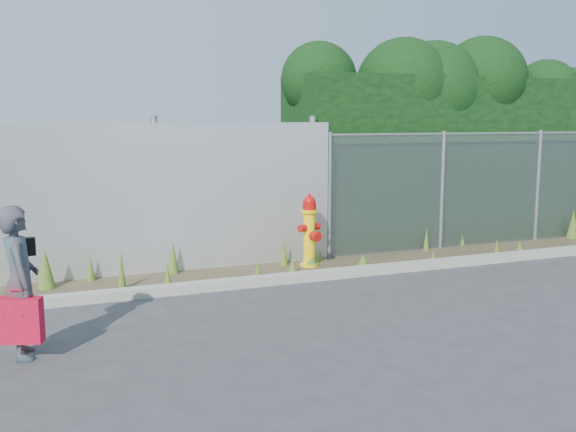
{
  "coord_description": "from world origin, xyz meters",
  "views": [
    {
      "loc": [
        -3.33,
        -6.27,
        2.25
      ],
      "look_at": [
        -0.3,
        1.4,
        1.0
      ],
      "focal_mm": 40.0,
      "sensor_mm": 36.0,
      "label": 1
    }
  ],
  "objects": [
    {
      "name": "woman",
      "position": [
        -3.53,
        0.12,
        0.73
      ],
      "size": [
        0.4,
        0.56,
        1.46
      ],
      "primitive_type": "imported",
      "rotation": [
        0.0,
        0.0,
        1.66
      ],
      "color": "#105F66",
      "rests_on": "ground"
    },
    {
      "name": "weed_strip",
      "position": [
        0.26,
        2.44,
        0.12
      ],
      "size": [
        16.0,
        1.31,
        0.55
      ],
      "color": "#413625",
      "rests_on": "ground"
    },
    {
      "name": "curb",
      "position": [
        0.0,
        1.8,
        0.06
      ],
      "size": [
        16.0,
        0.22,
        0.12
      ],
      "primitive_type": "cube",
      "color": "gray",
      "rests_on": "ground"
    },
    {
      "name": "corrugated_fence",
      "position": [
        -3.25,
        3.01,
        1.1
      ],
      "size": [
        8.5,
        0.21,
        2.3
      ],
      "color": "silver",
      "rests_on": "ground"
    },
    {
      "name": "hedge",
      "position": [
        4.43,
        4.02,
        2.07
      ],
      "size": [
        7.49,
        2.03,
        3.8
      ],
      "color": "black",
      "rests_on": "ground"
    },
    {
      "name": "chainlink_fence",
      "position": [
        4.25,
        3.0,
        1.03
      ],
      "size": [
        6.5,
        0.07,
        2.05
      ],
      "color": "gray",
      "rests_on": "ground"
    },
    {
      "name": "red_tote_bag",
      "position": [
        -3.53,
        -0.05,
        0.41
      ],
      "size": [
        0.39,
        0.14,
        0.51
      ],
      "rotation": [
        0.0,
        0.0,
        -0.35
      ],
      "color": "#A10927"
    },
    {
      "name": "black_shoulder_bag",
      "position": [
        -3.49,
        0.34,
        1.02
      ],
      "size": [
        0.23,
        0.1,
        0.18
      ],
      "rotation": [
        0.0,
        0.0,
        0.05
      ],
      "color": "black"
    },
    {
      "name": "ground",
      "position": [
        0.0,
        0.0,
        0.0
      ],
      "size": [
        80.0,
        80.0,
        0.0
      ],
      "primitive_type": "plane",
      "color": "#363638",
      "rests_on": "ground"
    },
    {
      "name": "fire_hydrant",
      "position": [
        0.5,
        2.54,
        0.55
      ],
      "size": [
        0.38,
        0.34,
        1.13
      ],
      "rotation": [
        0.0,
        0.0,
        0.32
      ],
      "color": "yellow",
      "rests_on": "ground"
    }
  ]
}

